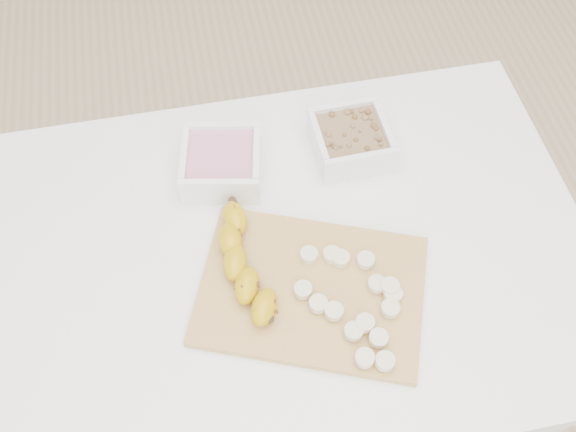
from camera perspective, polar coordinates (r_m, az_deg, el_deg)
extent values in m
plane|color=#C6AD89|center=(1.75, 0.20, -15.28)|extent=(3.50, 3.50, 0.00)
cube|color=white|center=(1.08, 0.31, -3.62)|extent=(1.00, 0.70, 0.04)
cylinder|color=white|center=(1.58, -17.86, -3.74)|extent=(0.05, 0.05, 0.71)
cylinder|color=white|center=(1.63, 13.47, 1.47)|extent=(0.05, 0.05, 0.71)
cube|color=white|center=(1.13, -5.93, 4.70)|extent=(0.16, 0.16, 0.06)
cube|color=#CC7C9E|center=(1.12, -5.94, 4.79)|extent=(0.13, 0.13, 0.04)
cube|color=white|center=(1.16, 5.60, 6.73)|extent=(0.13, 0.13, 0.06)
cube|color=brown|center=(1.16, 5.61, 6.81)|extent=(0.11, 0.11, 0.03)
cube|color=tan|center=(1.02, 2.09, -6.60)|extent=(0.42, 0.36, 0.01)
cylinder|color=beige|center=(1.03, 1.88, -3.48)|extent=(0.03, 0.03, 0.01)
cylinder|color=beige|center=(1.03, 3.94, -3.46)|extent=(0.03, 0.03, 0.01)
cylinder|color=beige|center=(1.03, 4.70, -3.78)|extent=(0.03, 0.03, 0.01)
cylinder|color=beige|center=(1.03, 6.92, -3.93)|extent=(0.03, 0.03, 0.01)
cylinder|color=beige|center=(1.01, 7.92, -6.03)|extent=(0.03, 0.03, 0.01)
cylinder|color=beige|center=(1.01, 9.32, -6.90)|extent=(0.03, 0.03, 0.01)
cylinder|color=beige|center=(1.00, 9.08, -8.13)|extent=(0.03, 0.03, 0.01)
cylinder|color=beige|center=(1.00, 1.34, -6.58)|extent=(0.03, 0.03, 0.01)
cylinder|color=beige|center=(0.99, 2.70, -7.80)|extent=(0.03, 0.03, 0.01)
cylinder|color=beige|center=(0.98, 4.11, -8.44)|extent=(0.03, 0.03, 0.01)
cylinder|color=beige|center=(0.97, 5.85, -10.17)|extent=(0.03, 0.03, 0.01)
cylinder|color=beige|center=(0.97, 8.05, -10.70)|extent=(0.03, 0.03, 0.01)
cylinder|color=beige|center=(0.96, 8.61, -12.64)|extent=(0.03, 0.03, 0.01)
cylinder|color=beige|center=(0.96, 6.83, -12.43)|extent=(0.03, 0.03, 0.01)
cylinder|color=beige|center=(0.98, 6.86, -9.43)|extent=(0.03, 0.03, 0.01)
cylinder|color=beige|center=(1.01, 9.07, -6.22)|extent=(0.03, 0.03, 0.01)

